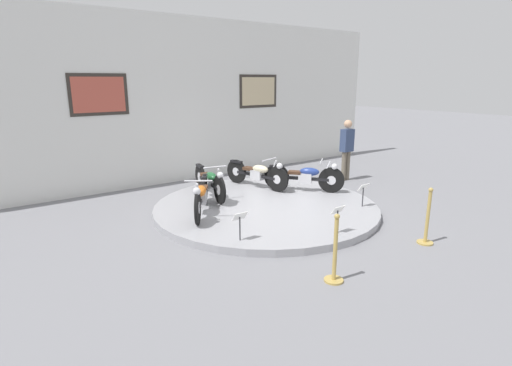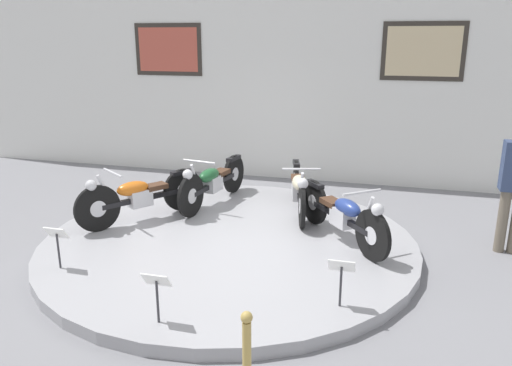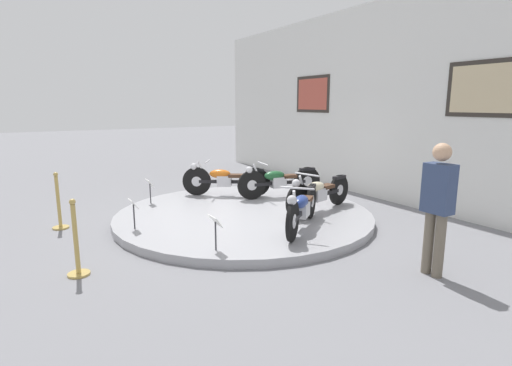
{
  "view_description": "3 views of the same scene",
  "coord_description": "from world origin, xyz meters",
  "px_view_note": "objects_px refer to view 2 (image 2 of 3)",
  "views": [
    {
      "loc": [
        -5.14,
        -6.68,
        2.82
      ],
      "look_at": [
        -0.3,
        -0.03,
        0.68
      ],
      "focal_mm": 28.0,
      "sensor_mm": 36.0,
      "label": 1
    },
    {
      "loc": [
        1.96,
        -5.82,
        2.7
      ],
      "look_at": [
        0.3,
        0.26,
        0.85
      ],
      "focal_mm": 35.0,
      "sensor_mm": 36.0,
      "label": 2
    },
    {
      "loc": [
        6.54,
        -3.65,
        2.2
      ],
      "look_at": [
        -0.23,
        0.41,
        0.63
      ],
      "focal_mm": 28.0,
      "sensor_mm": 36.0,
      "label": 3
    }
  ],
  "objects_px": {
    "motorcycle_blue": "(343,213)",
    "info_placard_front_right": "(341,272)",
    "motorcycle_orange": "(140,195)",
    "info_placard_front_left": "(57,238)",
    "motorcycle_green": "(212,181)",
    "info_placard_front_centre": "(157,287)",
    "motorcycle_cream": "(299,188)"
  },
  "relations": [
    {
      "from": "motorcycle_blue",
      "to": "info_placard_front_right",
      "type": "xyz_separation_m",
      "value": [
        0.16,
        -1.65,
        -0.01
      ]
    },
    {
      "from": "motorcycle_orange",
      "to": "motorcycle_blue",
      "type": "relative_size",
      "value": 1.07
    },
    {
      "from": "motorcycle_orange",
      "to": "info_placard_front_left",
      "type": "height_order",
      "value": "motorcycle_orange"
    },
    {
      "from": "motorcycle_green",
      "to": "motorcycle_blue",
      "type": "relative_size",
      "value": 1.26
    },
    {
      "from": "motorcycle_blue",
      "to": "info_placard_front_left",
      "type": "distance_m",
      "value": 3.47
    },
    {
      "from": "motorcycle_green",
      "to": "info_placard_front_right",
      "type": "height_order",
      "value": "motorcycle_green"
    },
    {
      "from": "info_placard_front_centre",
      "to": "info_placard_front_right",
      "type": "distance_m",
      "value": 1.76
    },
    {
      "from": "motorcycle_green",
      "to": "info_placard_front_left",
      "type": "height_order",
      "value": "motorcycle_green"
    },
    {
      "from": "motorcycle_cream",
      "to": "motorcycle_blue",
      "type": "xyz_separation_m",
      "value": [
        0.75,
        -0.97,
        0.0
      ]
    },
    {
      "from": "motorcycle_green",
      "to": "info_placard_front_left",
      "type": "xyz_separation_m",
      "value": [
        -0.91,
        -2.62,
        -0.02
      ]
    },
    {
      "from": "motorcycle_orange",
      "to": "info_placard_front_centre",
      "type": "relative_size",
      "value": 3.27
    },
    {
      "from": "motorcycle_orange",
      "to": "motorcycle_green",
      "type": "relative_size",
      "value": 0.85
    },
    {
      "from": "motorcycle_cream",
      "to": "info_placard_front_centre",
      "type": "height_order",
      "value": "motorcycle_cream"
    },
    {
      "from": "info_placard_front_left",
      "to": "info_placard_front_centre",
      "type": "distance_m",
      "value": 1.76
    },
    {
      "from": "motorcycle_orange",
      "to": "info_placard_front_left",
      "type": "xyz_separation_m",
      "value": [
        -0.16,
        -1.65,
        -0.02
      ]
    },
    {
      "from": "motorcycle_green",
      "to": "info_placard_front_right",
      "type": "distance_m",
      "value": 3.48
    },
    {
      "from": "motorcycle_blue",
      "to": "info_placard_front_left",
      "type": "bearing_deg",
      "value": -151.48
    },
    {
      "from": "motorcycle_orange",
      "to": "info_placard_front_right",
      "type": "distance_m",
      "value": 3.46
    },
    {
      "from": "motorcycle_orange",
      "to": "motorcycle_cream",
      "type": "relative_size",
      "value": 0.87
    },
    {
      "from": "motorcycle_orange",
      "to": "info_placard_front_centre",
      "type": "bearing_deg",
      "value": -58.97
    },
    {
      "from": "motorcycle_green",
      "to": "info_placard_front_right",
      "type": "xyz_separation_m",
      "value": [
        2.29,
        -2.62,
        -0.02
      ]
    },
    {
      "from": "motorcycle_orange",
      "to": "motorcycle_cream",
      "type": "height_order",
      "value": "motorcycle_orange"
    },
    {
      "from": "info_placard_front_left",
      "to": "info_placard_front_centre",
      "type": "bearing_deg",
      "value": -24.84
    },
    {
      "from": "info_placard_front_left",
      "to": "motorcycle_orange",
      "type": "bearing_deg",
      "value": 84.47
    },
    {
      "from": "motorcycle_blue",
      "to": "info_placard_front_centre",
      "type": "relative_size",
      "value": 3.05
    },
    {
      "from": "motorcycle_blue",
      "to": "info_placard_front_right",
      "type": "bearing_deg",
      "value": -84.6
    },
    {
      "from": "info_placard_front_centre",
      "to": "info_placard_front_right",
      "type": "bearing_deg",
      "value": 24.84
    },
    {
      "from": "motorcycle_blue",
      "to": "info_placard_front_left",
      "type": "height_order",
      "value": "motorcycle_blue"
    },
    {
      "from": "motorcycle_orange",
      "to": "motorcycle_blue",
      "type": "height_order",
      "value": "motorcycle_orange"
    },
    {
      "from": "motorcycle_orange",
      "to": "info_placard_front_centre",
      "type": "distance_m",
      "value": 2.8
    },
    {
      "from": "info_placard_front_right",
      "to": "info_placard_front_centre",
      "type": "bearing_deg",
      "value": -155.16
    },
    {
      "from": "motorcycle_blue",
      "to": "info_placard_front_left",
      "type": "xyz_separation_m",
      "value": [
        -3.04,
        -1.65,
        -0.01
      ]
    }
  ]
}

